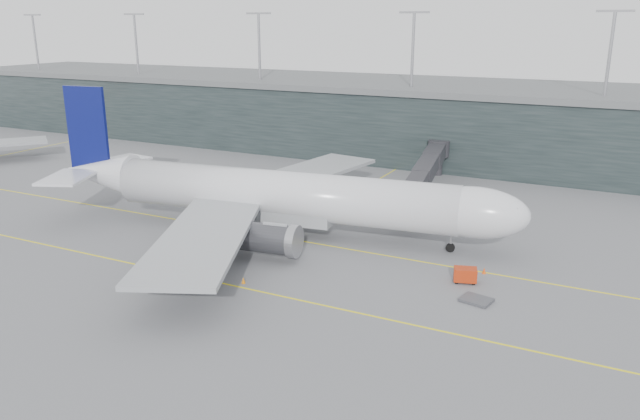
% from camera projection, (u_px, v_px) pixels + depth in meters
% --- Properties ---
extents(ground, '(320.00, 320.00, 0.00)m').
position_uv_depth(ground, '(264.00, 224.00, 88.39)').
color(ground, '#5C5B60').
rests_on(ground, ground).
extents(taxiline_a, '(160.00, 0.25, 0.02)m').
position_uv_depth(taxiline_a, '(249.00, 232.00, 84.97)').
color(taxiline_a, yellow).
rests_on(taxiline_a, ground).
extents(taxiline_b, '(160.00, 0.25, 0.02)m').
position_uv_depth(taxiline_b, '(172.00, 272.00, 71.28)').
color(taxiline_b, yellow).
rests_on(taxiline_b, ground).
extents(taxiline_lead_main, '(0.25, 60.00, 0.02)m').
position_uv_depth(taxiline_lead_main, '(353.00, 194.00, 103.36)').
color(taxiline_lead_main, yellow).
rests_on(taxiline_lead_main, ground).
extents(taxiline_lead_adj, '(0.25, 60.00, 0.02)m').
position_uv_depth(taxiline_lead_adj, '(22.00, 151.00, 137.67)').
color(taxiline_lead_adj, yellow).
rests_on(taxiline_lead_adj, ground).
extents(terminal, '(240.00, 36.00, 29.00)m').
position_uv_depth(terminal, '(403.00, 117.00, 135.81)').
color(terminal, black).
rests_on(terminal, ground).
extents(main_aircraft, '(66.58, 62.07, 18.67)m').
position_uv_depth(main_aircraft, '(279.00, 195.00, 83.29)').
color(main_aircraft, silver).
rests_on(main_aircraft, ground).
extents(jet_bridge, '(10.51, 43.25, 6.50)m').
position_uv_depth(jet_bridge, '(434.00, 168.00, 100.16)').
color(jet_bridge, '#27262B').
rests_on(jet_bridge, ground).
extents(gse_cart, '(2.81, 2.21, 1.68)m').
position_uv_depth(gse_cart, '(465.00, 275.00, 68.27)').
color(gse_cart, '#A7280B').
rests_on(gse_cart, ground).
extents(baggage_dolly, '(3.40, 2.93, 0.30)m').
position_uv_depth(baggage_dolly, '(476.00, 300.00, 63.82)').
color(baggage_dolly, '#3D3D42').
rests_on(baggage_dolly, ground).
extents(uld_a, '(2.70, 2.47, 2.00)m').
position_uv_depth(uld_a, '(272.00, 194.00, 99.95)').
color(uld_a, '#37383C').
rests_on(uld_a, ground).
extents(uld_b, '(2.72, 2.43, 2.07)m').
position_uv_depth(uld_b, '(294.00, 195.00, 98.85)').
color(uld_b, '#37383C').
rests_on(uld_b, ground).
extents(uld_c, '(2.57, 2.22, 2.05)m').
position_uv_depth(uld_c, '(304.00, 197.00, 97.88)').
color(uld_c, '#37383C').
rests_on(uld_c, ground).
extents(cone_nose, '(0.45, 0.45, 0.72)m').
position_uv_depth(cone_nose, '(484.00, 271.00, 70.85)').
color(cone_nose, '#EA4A0D').
rests_on(cone_nose, ground).
extents(cone_wing_stbd, '(0.45, 0.45, 0.71)m').
position_uv_depth(cone_wing_stbd, '(243.00, 280.00, 68.19)').
color(cone_wing_stbd, orange).
rests_on(cone_wing_stbd, ground).
extents(cone_wing_port, '(0.47, 0.47, 0.74)m').
position_uv_depth(cone_wing_port, '(349.00, 212.00, 92.51)').
color(cone_wing_port, orange).
rests_on(cone_wing_port, ground).
extents(cone_tail, '(0.49, 0.49, 0.78)m').
position_uv_depth(cone_tail, '(176.00, 235.00, 82.69)').
color(cone_tail, orange).
rests_on(cone_tail, ground).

